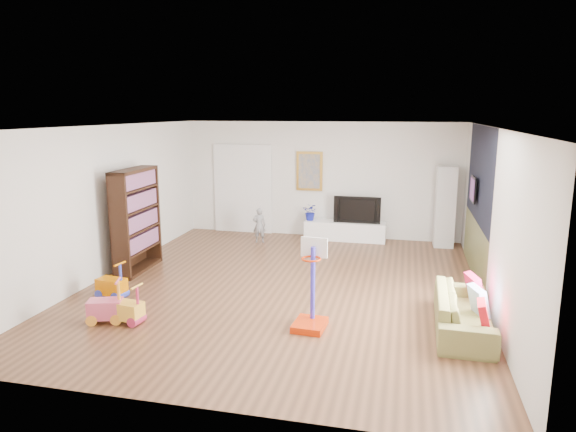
% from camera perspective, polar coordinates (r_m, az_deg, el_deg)
% --- Properties ---
extents(floor, '(6.50, 7.50, 0.00)m').
position_cam_1_polar(floor, '(8.85, -0.59, -7.82)').
color(floor, brown).
rests_on(floor, ground).
extents(ceiling, '(6.50, 7.50, 0.00)m').
position_cam_1_polar(ceiling, '(8.35, -0.63, 9.93)').
color(ceiling, white).
rests_on(ceiling, ground).
extents(wall_back, '(6.50, 0.00, 2.70)m').
position_cam_1_polar(wall_back, '(12.13, 3.59, 4.05)').
color(wall_back, silver).
rests_on(wall_back, ground).
extents(wall_front, '(6.50, 0.00, 2.70)m').
position_cam_1_polar(wall_front, '(5.05, -10.80, -7.07)').
color(wall_front, white).
rests_on(wall_front, ground).
extents(wall_left, '(0.00, 7.50, 2.70)m').
position_cam_1_polar(wall_left, '(9.78, -19.46, 1.56)').
color(wall_left, silver).
rests_on(wall_left, ground).
extents(wall_right, '(0.00, 7.50, 2.70)m').
position_cam_1_polar(wall_right, '(8.36, 21.58, -0.22)').
color(wall_right, white).
rests_on(wall_right, ground).
extents(navy_accent, '(0.01, 3.20, 1.70)m').
position_cam_1_polar(navy_accent, '(9.65, 20.54, 4.36)').
color(navy_accent, black).
rests_on(navy_accent, wall_right).
extents(olive_wainscot, '(0.01, 3.20, 1.00)m').
position_cam_1_polar(olive_wainscot, '(9.90, 19.98, -3.40)').
color(olive_wainscot, brown).
rests_on(olive_wainscot, wall_right).
extents(doorway, '(1.45, 0.06, 2.10)m').
position_cam_1_polar(doorway, '(12.58, -5.03, 2.92)').
color(doorway, white).
rests_on(doorway, ground).
extents(painting_back, '(0.62, 0.06, 0.92)m').
position_cam_1_polar(painting_back, '(12.11, 2.40, 5.00)').
color(painting_back, gold).
rests_on(painting_back, wall_back).
extents(artwork_right, '(0.04, 0.56, 0.46)m').
position_cam_1_polar(artwork_right, '(9.88, 19.90, 2.80)').
color(artwork_right, '#7F3F8C').
rests_on(artwork_right, wall_right).
extents(media_console, '(1.86, 0.48, 0.43)m').
position_cam_1_polar(media_console, '(11.96, 6.36, -1.63)').
color(media_console, white).
rests_on(media_console, ground).
extents(tall_cabinet, '(0.43, 0.43, 1.78)m').
position_cam_1_polar(tall_cabinet, '(11.70, 17.05, 0.99)').
color(tall_cabinet, silver).
rests_on(tall_cabinet, ground).
extents(bookshelf, '(0.39, 1.32, 1.91)m').
position_cam_1_polar(bookshelf, '(9.90, -16.51, -0.46)').
color(bookshelf, black).
rests_on(bookshelf, ground).
extents(sofa, '(0.76, 1.86, 0.54)m').
position_cam_1_polar(sofa, '(7.49, 18.92, -10.01)').
color(sofa, olive).
rests_on(sofa, ground).
extents(basketball_hoop, '(0.47, 0.55, 1.26)m').
position_cam_1_polar(basketball_hoop, '(7.03, 2.48, -7.66)').
color(basketball_hoop, '#C12903').
rests_on(basketball_hoop, ground).
extents(ride_on_yellow, '(0.46, 0.32, 0.58)m').
position_cam_1_polar(ride_on_yellow, '(7.66, -17.46, -9.27)').
color(ride_on_yellow, yellow).
rests_on(ride_on_yellow, ground).
extents(ride_on_orange, '(0.49, 0.35, 0.60)m').
position_cam_1_polar(ride_on_orange, '(8.71, -19.05, -6.73)').
color(ride_on_orange, '#D87100').
rests_on(ride_on_orange, ground).
extents(ride_on_pink, '(0.53, 0.42, 0.62)m').
position_cam_1_polar(ride_on_pink, '(7.77, -19.70, -8.93)').
color(ride_on_pink, '#DF5373').
rests_on(ride_on_pink, ground).
extents(child, '(0.33, 0.26, 0.79)m').
position_cam_1_polar(child, '(11.64, -3.21, -1.04)').
color(child, gray).
rests_on(child, ground).
extents(tv, '(1.06, 0.14, 0.61)m').
position_cam_1_polar(tv, '(11.83, 7.73, 0.77)').
color(tv, black).
rests_on(tv, media_console).
extents(vase_plant, '(0.40, 0.36, 0.40)m').
position_cam_1_polar(vase_plant, '(11.96, 2.55, 0.46)').
color(vase_plant, '#131A92').
rests_on(vase_plant, media_console).
extents(pillow_left, '(0.13, 0.37, 0.37)m').
position_cam_1_polar(pillow_left, '(7.00, 20.94, -10.32)').
color(pillow_left, red).
rests_on(pillow_left, sofa).
extents(pillow_center, '(0.22, 0.40, 0.39)m').
position_cam_1_polar(pillow_center, '(7.49, 20.41, -8.84)').
color(pillow_center, white).
rests_on(pillow_center, sofa).
extents(pillow_right, '(0.21, 0.42, 0.40)m').
position_cam_1_polar(pillow_right, '(7.97, 20.00, -7.56)').
color(pillow_right, '#BF1346').
rests_on(pillow_right, sofa).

